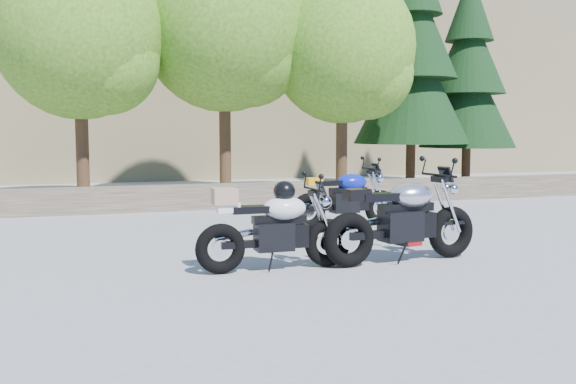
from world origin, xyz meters
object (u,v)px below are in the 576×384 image
object	(u,v)px
silver_bike	(403,220)
blue_bike	(346,199)
white_bike	(275,227)
backpack	(409,230)

from	to	relation	value
silver_bike	blue_bike	bearing A→B (deg)	74.76
white_bike	backpack	distance (m)	2.54
white_bike	blue_bike	bearing A→B (deg)	53.49
silver_bike	white_bike	xyz separation A→B (m)	(-1.64, 0.06, -0.01)
silver_bike	backpack	bearing A→B (deg)	52.21
blue_bike	silver_bike	bearing A→B (deg)	-102.76
white_bike	blue_bike	xyz separation A→B (m)	(2.15, 2.84, -0.03)
white_bike	backpack	world-z (taller)	white_bike
backpack	blue_bike	bearing A→B (deg)	86.21
silver_bike	white_bike	world-z (taller)	silver_bike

